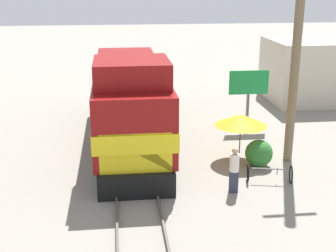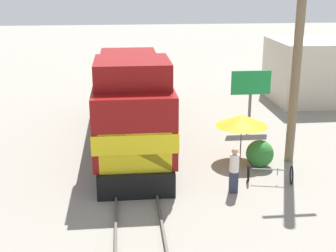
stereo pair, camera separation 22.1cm
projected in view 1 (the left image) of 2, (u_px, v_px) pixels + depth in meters
ground_plane at (133, 160)px, 19.89m from camera, size 120.00×120.00×0.00m
rail_near at (116, 160)px, 19.78m from camera, size 0.08×32.39×0.15m
rail_far at (149, 158)px, 19.94m from camera, size 0.08×32.39×0.15m
locomotive at (130, 104)px, 21.39m from camera, size 3.03×12.65×4.52m
utility_pole at (296, 51)px, 18.56m from camera, size 1.80×0.36×9.15m
vendor_umbrella at (241, 120)px, 19.54m from camera, size 2.20×2.20×2.00m
billboard_sign at (249, 86)px, 23.49m from camera, size 2.02×0.12×3.01m
shrub_cluster at (259, 153)px, 19.14m from camera, size 1.13×1.13×1.13m
person_bystander at (234, 168)px, 16.69m from camera, size 0.34×0.34×1.71m
bicycle at (269, 174)px, 17.66m from camera, size 1.76×1.03×0.70m
building_block_distant at (328, 70)px, 29.28m from camera, size 7.46×4.86×3.79m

